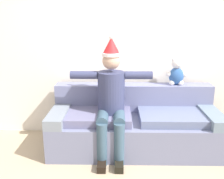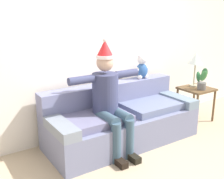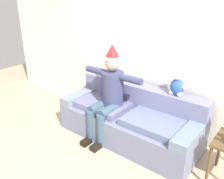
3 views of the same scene
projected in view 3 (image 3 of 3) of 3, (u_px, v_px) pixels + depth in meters
The scene contains 5 objects.
ground_plane at pixel (85, 172), 3.10m from camera, with size 10.00×10.00×0.00m, color tan.
back_wall at pixel (151, 48), 3.71m from camera, with size 7.00×0.10×2.70m, color white.
couch at pixel (130, 119), 3.73m from camera, with size 2.17×0.87×0.80m.
person_seated at pixel (109, 92), 3.62m from camera, with size 1.02×0.77×1.50m.
teddy_bear at pixel (177, 84), 3.33m from camera, with size 0.29×0.17×0.38m.
Camera 3 is at (1.80, -1.70, 2.17)m, focal length 38.45 mm.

